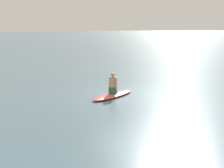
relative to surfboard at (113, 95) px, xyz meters
name	(u,v)px	position (x,y,z in m)	size (l,w,h in m)	color
ground_plane	(127,94)	(-0.23, 0.83, -0.06)	(400.00, 400.00, 0.00)	slate
surfboard	(113,95)	(0.00, 0.00, 0.00)	(2.72, 0.72, 0.13)	#D84C3F
person_paddler	(113,84)	(0.00, 0.00, 0.47)	(0.38, 0.38, 0.90)	#26664C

